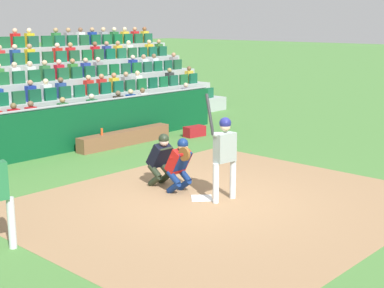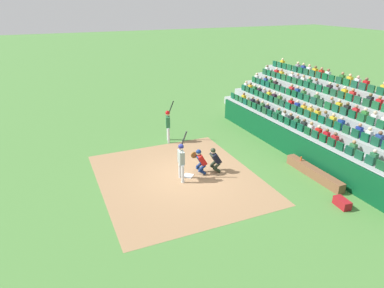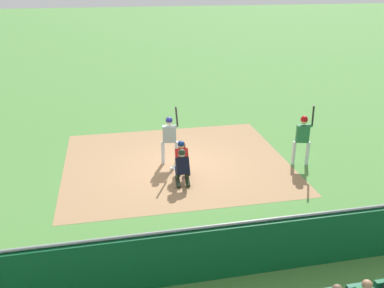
{
  "view_description": "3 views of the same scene",
  "coord_description": "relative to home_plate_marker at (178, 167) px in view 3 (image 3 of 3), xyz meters",
  "views": [
    {
      "loc": [
        8.6,
        7.58,
        3.71
      ],
      "look_at": [
        -0.02,
        -0.3,
        1.15
      ],
      "focal_mm": 52.74,
      "sensor_mm": 36.0,
      "label": 1
    },
    {
      "loc": [
        -12.93,
        5.52,
        7.57
      ],
      "look_at": [
        0.54,
        -0.44,
        1.34
      ],
      "focal_mm": 31.98,
      "sensor_mm": 36.0,
      "label": 2
    },
    {
      "loc": [
        -2.26,
        -13.15,
        6.38
      ],
      "look_at": [
        0.48,
        -0.1,
        0.92
      ],
      "focal_mm": 38.76,
      "sensor_mm": 36.0,
      "label": 3
    }
  ],
  "objects": [
    {
      "name": "ground_plane",
      "position": [
        0.0,
        0.0,
        -0.02
      ],
      "size": [
        160.0,
        160.0,
        0.0
      ],
      "primitive_type": "plane",
      "color": "#4B813B"
    },
    {
      "name": "dugout_bench",
      "position": [
        -2.43,
        -5.27,
        0.2
      ],
      "size": [
        3.38,
        0.4,
        0.44
      ],
      "primitive_type": "cube",
      "color": "brown",
      "rests_on": "ground_plane"
    },
    {
      "name": "home_plate_marker",
      "position": [
        0.0,
        0.0,
        0.0
      ],
      "size": [
        0.62,
        0.62,
        0.02
      ],
      "primitive_type": "cube",
      "rotation": [
        0.0,
        0.0,
        0.79
      ],
      "color": "white",
      "rests_on": "infield_dirt_patch"
    },
    {
      "name": "infield_dirt_patch",
      "position": [
        0.0,
        0.5,
        -0.01
      ],
      "size": [
        8.07,
        7.0,
        0.01
      ],
      "primitive_type": "cube",
      "rotation": [
        0.0,
        0.0,
        -0.01
      ],
      "color": "#9F7953",
      "rests_on": "ground_plane"
    },
    {
      "name": "home_plate_umpire",
      "position": [
        -0.1,
        -1.33,
        0.67
      ],
      "size": [
        0.47,
        0.52,
        1.25
      ],
      "color": "#222C1D",
      "rests_on": "ground_plane"
    },
    {
      "name": "catcher_crouching",
      "position": [
        0.02,
        -0.62,
        0.69
      ],
      "size": [
        0.48,
        0.71,
        1.26
      ],
      "color": "navy",
      "rests_on": "ground_plane"
    },
    {
      "name": "batter_at_plate",
      "position": [
        -0.22,
        0.42,
        1.1
      ],
      "size": [
        0.65,
        0.53,
        2.26
      ],
      "color": "silver",
      "rests_on": "ground_plane"
    },
    {
      "name": "equipment_duffel_bag",
      "position": [
        -4.81,
        -4.56,
        0.15
      ],
      "size": [
        0.74,
        0.44,
        0.34
      ],
      "primitive_type": "cube",
      "rotation": [
        0.0,
        0.0,
        -0.11
      ],
      "color": "maroon",
      "rests_on": "ground_plane"
    },
    {
      "name": "on_deck_batter",
      "position": [
        4.36,
        -0.64,
        1.15
      ],
      "size": [
        0.63,
        0.6,
        2.35
      ],
      "color": "silver",
      "rests_on": "ground_plane"
    },
    {
      "name": "dugout_wall",
      "position": [
        0.0,
        -5.82,
        0.65
      ],
      "size": [
        13.56,
        0.24,
        1.39
      ],
      "color": "#0A4824",
      "rests_on": "ground_plane"
    },
    {
      "name": "water_bottle_on_bench",
      "position": [
        -1.53,
        -5.24,
        0.53
      ],
      "size": [
        0.07,
        0.07,
        0.21
      ],
      "primitive_type": "cylinder",
      "color": "#D44E21",
      "rests_on": "dugout_bench"
    }
  ]
}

